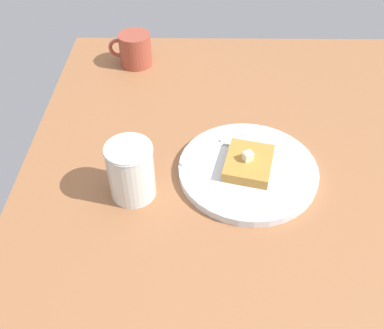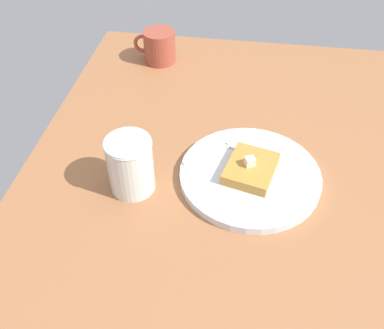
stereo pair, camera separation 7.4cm
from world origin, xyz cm
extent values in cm
cube|color=#99613C|center=(0.00, 0.00, 1.12)|extent=(94.72, 94.72, 2.24)
cylinder|color=silver|center=(4.98, 4.46, 3.00)|extent=(25.53, 25.53, 1.54)
torus|color=brown|center=(4.98, 4.46, 3.37)|extent=(25.53, 25.53, 0.80)
cube|color=#BD8134|center=(4.98, 4.46, 4.79)|extent=(10.31, 11.58, 2.04)
cube|color=#F5EAC9|center=(5.31, 4.63, 6.64)|extent=(2.13, 2.06, 1.65)
cube|color=silver|center=(13.34, 1.13, 3.95)|extent=(8.51, 6.77, 0.36)
cube|color=silver|center=(8.25, -2.75, 3.95)|extent=(3.56, 3.45, 0.36)
cube|color=silver|center=(6.36, -5.22, 3.95)|extent=(2.74, 2.19, 0.36)
cube|color=silver|center=(6.03, -4.78, 3.95)|extent=(2.74, 2.19, 0.36)
cube|color=silver|center=(5.69, -4.34, 3.95)|extent=(2.74, 2.19, 0.36)
cube|color=silver|center=(5.36, -3.90, 3.95)|extent=(2.74, 2.19, 0.36)
cylinder|color=#361A08|center=(25.48, 9.54, 5.89)|extent=(7.27, 7.27, 7.32)
cylinder|color=silver|center=(25.48, 9.54, 7.50)|extent=(7.90, 7.90, 10.53)
torus|color=silver|center=(25.48, 9.54, 12.32)|extent=(8.08, 8.08, 0.50)
cylinder|color=#9F4533|center=(29.52, -33.90, 6.16)|extent=(7.77, 7.77, 7.85)
torus|color=#9F4533|center=(33.63, -33.90, 6.55)|extent=(4.82, 0.90, 4.82)
camera|label=1|loc=(14.61, 60.45, 58.22)|focal=40.00mm
camera|label=2|loc=(7.23, 59.85, 58.22)|focal=40.00mm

